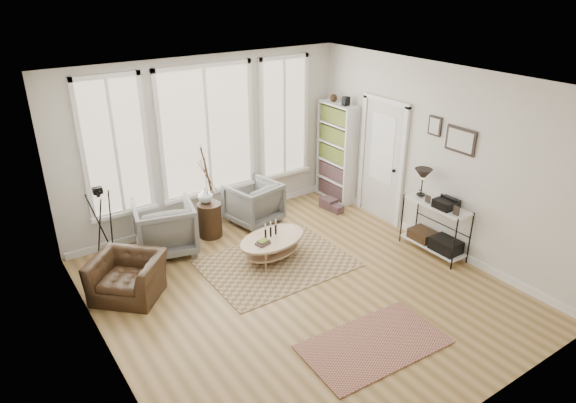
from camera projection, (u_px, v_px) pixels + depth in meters
room at (301, 197)px, 6.68m from camera, size 5.50×5.54×2.90m
bay_window at (207, 134)px, 8.62m from camera, size 4.14×0.12×2.24m
door at (382, 158)px, 8.96m from camera, size 0.09×1.06×2.22m
bookcase at (337, 152)px, 9.77m from camera, size 0.31×0.85×2.06m
low_shelf at (435, 223)px, 8.03m from camera, size 0.38×1.08×1.30m
wall_art at (454, 136)px, 7.58m from camera, size 0.04×0.88×0.44m
rug_main at (276, 263)px, 7.89m from camera, size 2.18×1.64×0.01m
rug_runner at (374, 344)px, 6.17m from camera, size 1.79×1.06×0.01m
coffee_table at (272, 242)px, 7.92m from camera, size 1.27×0.94×0.53m
armchair_left at (165, 228)px, 8.08m from camera, size 1.09×1.11×0.84m
armchair_right at (254, 203)px, 9.04m from camera, size 0.95×0.97×0.76m
side_table at (208, 193)px, 8.40m from camera, size 0.40×0.40×1.66m
vase at (205, 195)px, 8.50m from camera, size 0.29×0.29×0.26m
accent_chair at (128, 277)px, 7.01m from camera, size 1.20×1.20×0.59m
tripod_camera at (105, 233)px, 7.49m from camera, size 0.47×0.47×1.34m
book_stack_near at (329, 203)px, 9.72m from camera, size 0.27×0.32×0.19m
book_stack_far at (337, 209)px, 9.54m from camera, size 0.18×0.22×0.14m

